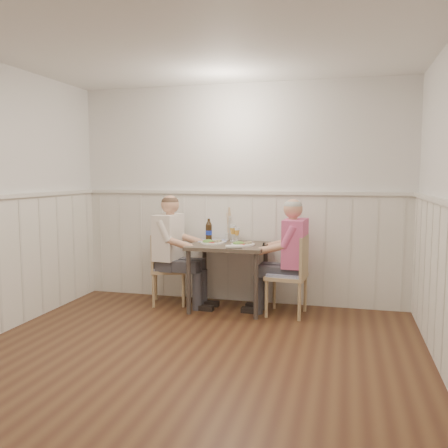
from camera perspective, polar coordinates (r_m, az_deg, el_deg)
name	(u,v)px	position (r m, az deg, el deg)	size (l,w,h in m)	color
ground_plane	(176,375)	(3.84, -5.78, -17.59)	(4.50, 4.50, 0.00)	#472919
room_shell	(174,177)	(3.52, -6.04, 5.67)	(4.04, 4.54, 2.60)	white
wainscot	(202,269)	(4.26, -2.66, -5.48)	(4.00, 4.49, 1.34)	silver
dining_table	(228,253)	(5.37, 0.54, -3.56)	(0.85, 0.70, 0.75)	#4A4237
chair_right	(291,272)	(5.22, 8.12, -5.76)	(0.45, 0.45, 0.88)	#9B7C57
chair_left	(164,266)	(5.68, -7.18, -4.98)	(0.50, 0.50, 0.85)	#9B7C57
man_in_pink	(291,266)	(5.24, 8.08, -4.99)	(0.62, 0.43, 1.29)	#3F3F47
diner_cream	(172,259)	(5.59, -6.31, -4.18)	(0.62, 0.43, 1.32)	#3F3F47
plate_man	(242,243)	(5.27, 2.17, -2.35)	(0.27, 0.27, 0.07)	white
plate_diner	(211,242)	(5.40, -1.55, -2.14)	(0.28, 0.28, 0.07)	white
beer_glass_a	(237,232)	(5.55, 1.55, -1.00)	(0.07, 0.07, 0.16)	silver
beer_glass_b	(233,230)	(5.56, 1.08, -0.77)	(0.08, 0.08, 0.20)	silver
beer_bottle	(209,231)	(5.58, -1.84, -0.87)	(0.08, 0.08, 0.27)	black
rolled_napkin	(234,247)	(5.04, 1.23, -2.74)	(0.19, 0.11, 0.04)	white
grass_vase	(227,225)	(5.65, 0.35, -0.09)	(0.05, 0.05, 0.42)	silver
gingham_mat	(213,241)	(5.62, -1.30, -2.01)	(0.36, 0.31, 0.01)	#4B58A4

